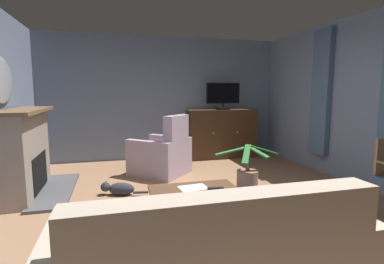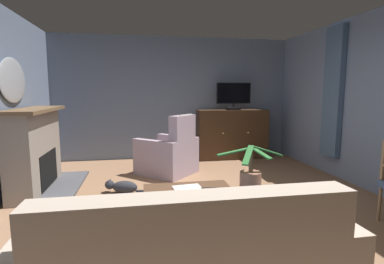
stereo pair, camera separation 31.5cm
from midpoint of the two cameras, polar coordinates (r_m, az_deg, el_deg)
ground_plane at (r=3.93m, az=0.29°, el=-14.92°), size 5.83×6.81×0.04m
wall_back at (r=6.72m, az=-6.84°, el=6.42°), size 5.83×0.10×2.68m
wall_right_with_window at (r=5.03m, az=31.12°, el=4.91°), size 0.10×6.81×2.68m
curtain_panel_far at (r=5.84m, az=22.13°, el=7.02°), size 0.10×0.44×2.25m
rug_central at (r=3.50m, az=-1.96°, el=-17.45°), size 2.61×1.95×0.01m
fireplace at (r=5.01m, az=-30.75°, el=-3.74°), size 0.84×1.67×1.25m
wall_mirror_oval at (r=5.00m, az=-34.35°, el=8.27°), size 0.06×0.96×0.65m
tv_cabinet at (r=6.75m, az=4.38°, el=-0.52°), size 1.56×0.48×1.09m
television at (r=6.63m, az=4.61°, el=7.01°), size 0.76×0.20×0.59m
coffee_table at (r=3.21m, az=-2.35°, el=-12.02°), size 0.94×0.57×0.47m
tv_remote at (r=3.19m, az=1.71°, el=-10.84°), size 0.18×0.07×0.02m
folded_newspaper at (r=3.24m, az=-2.59°, el=-10.69°), size 0.32×0.25×0.01m
armchair_near_window at (r=5.43m, az=-7.43°, el=-4.53°), size 1.22×1.21×1.11m
potted_plant_small_fern_corner at (r=4.48m, az=8.57°, el=-8.73°), size 0.96×0.87×0.74m
cat at (r=4.55m, az=-15.80°, el=-10.42°), size 0.67×0.31×0.20m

